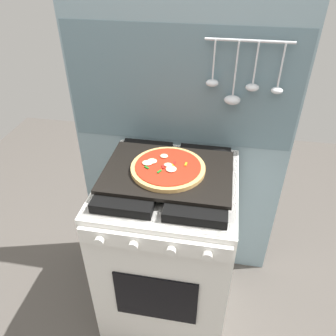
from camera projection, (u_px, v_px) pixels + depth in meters
ground_plane at (168, 298)px, 1.93m from camera, size 4.00×4.00×0.00m
kitchen_backsplash at (180, 153)px, 1.75m from camera, size 1.10×0.09×1.55m
stove at (168, 246)px, 1.67m from camera, size 0.60×0.64×0.90m
baking_tray at (168, 171)px, 1.41m from camera, size 0.54×0.38×0.02m
pizza_left at (167, 167)px, 1.40m from camera, size 0.31×0.31×0.03m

